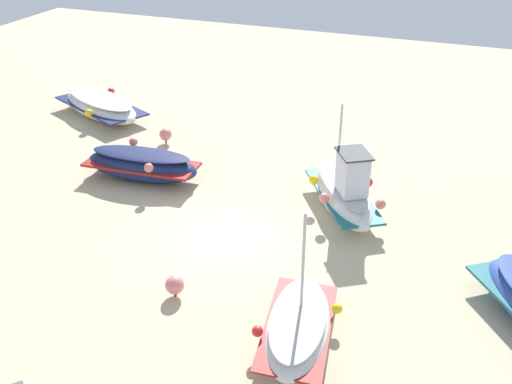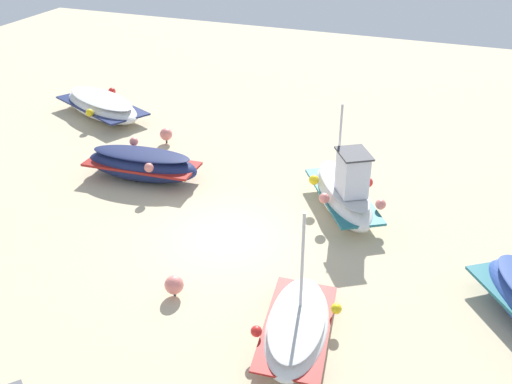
{
  "view_description": "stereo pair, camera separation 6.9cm",
  "coord_description": "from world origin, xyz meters",
  "px_view_note": "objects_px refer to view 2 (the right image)",
  "views": [
    {
      "loc": [
        -6.81,
        14.99,
        10.69
      ],
      "look_at": [
        -0.43,
        -1.63,
        0.9
      ],
      "focal_mm": 42.17,
      "sensor_mm": 36.0,
      "label": 1
    },
    {
      "loc": [
        -6.88,
        14.97,
        10.69
      ],
      "look_at": [
        -0.43,
        -1.63,
        0.9
      ],
      "focal_mm": 42.17,
      "sensor_mm": 36.0,
      "label": 2
    }
  ],
  "objects_px": {
    "fishing_boat_2": "(102,106)",
    "mooring_buoy_0": "(174,285)",
    "mooring_buoy_1": "(166,134)",
    "fishing_boat_0": "(297,326)",
    "fishing_boat_3": "(344,192)",
    "fishing_boat_4": "(142,164)"
  },
  "relations": [
    {
      "from": "mooring_buoy_0",
      "to": "fishing_boat_4",
      "type": "bearing_deg",
      "value": -52.67
    },
    {
      "from": "fishing_boat_0",
      "to": "mooring_buoy_1",
      "type": "relative_size",
      "value": 5.85
    },
    {
      "from": "fishing_boat_2",
      "to": "mooring_buoy_0",
      "type": "height_order",
      "value": "fishing_boat_2"
    },
    {
      "from": "mooring_buoy_0",
      "to": "mooring_buoy_1",
      "type": "relative_size",
      "value": 0.95
    },
    {
      "from": "fishing_boat_0",
      "to": "fishing_boat_4",
      "type": "distance_m",
      "value": 10.35
    },
    {
      "from": "fishing_boat_2",
      "to": "fishing_boat_3",
      "type": "height_order",
      "value": "fishing_boat_3"
    },
    {
      "from": "fishing_boat_0",
      "to": "mooring_buoy_1",
      "type": "height_order",
      "value": "fishing_boat_0"
    },
    {
      "from": "fishing_boat_0",
      "to": "fishing_boat_2",
      "type": "xyz_separation_m",
      "value": [
        13.38,
        -11.28,
        0.13
      ]
    },
    {
      "from": "fishing_boat_2",
      "to": "mooring_buoy_1",
      "type": "xyz_separation_m",
      "value": [
        -4.38,
        1.7,
        -0.12
      ]
    },
    {
      "from": "fishing_boat_4",
      "to": "mooring_buoy_1",
      "type": "bearing_deg",
      "value": -80.83
    },
    {
      "from": "mooring_buoy_1",
      "to": "fishing_boat_2",
      "type": "bearing_deg",
      "value": -21.22
    },
    {
      "from": "fishing_boat_0",
      "to": "mooring_buoy_0",
      "type": "bearing_deg",
      "value": -104.76
    },
    {
      "from": "fishing_boat_0",
      "to": "fishing_boat_3",
      "type": "height_order",
      "value": "fishing_boat_3"
    },
    {
      "from": "fishing_boat_4",
      "to": "mooring_buoy_0",
      "type": "xyz_separation_m",
      "value": [
        -4.49,
        5.89,
        -0.25
      ]
    },
    {
      "from": "fishing_boat_4",
      "to": "mooring_buoy_1",
      "type": "height_order",
      "value": "fishing_boat_4"
    },
    {
      "from": "fishing_boat_0",
      "to": "mooring_buoy_0",
      "type": "distance_m",
      "value": 3.74
    },
    {
      "from": "fishing_boat_0",
      "to": "fishing_boat_2",
      "type": "height_order",
      "value": "fishing_boat_0"
    },
    {
      "from": "fishing_boat_3",
      "to": "mooring_buoy_0",
      "type": "relative_size",
      "value": 6.9
    },
    {
      "from": "mooring_buoy_1",
      "to": "fishing_boat_4",
      "type": "bearing_deg",
      "value": 103.39
    },
    {
      "from": "fishing_boat_2",
      "to": "mooring_buoy_0",
      "type": "relative_size",
      "value": 8.57
    },
    {
      "from": "fishing_boat_2",
      "to": "mooring_buoy_0",
      "type": "xyz_separation_m",
      "value": [
        -9.65,
        10.87,
        -0.16
      ]
    },
    {
      "from": "mooring_buoy_1",
      "to": "fishing_boat_0",
      "type": "bearing_deg",
      "value": 133.2
    }
  ]
}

